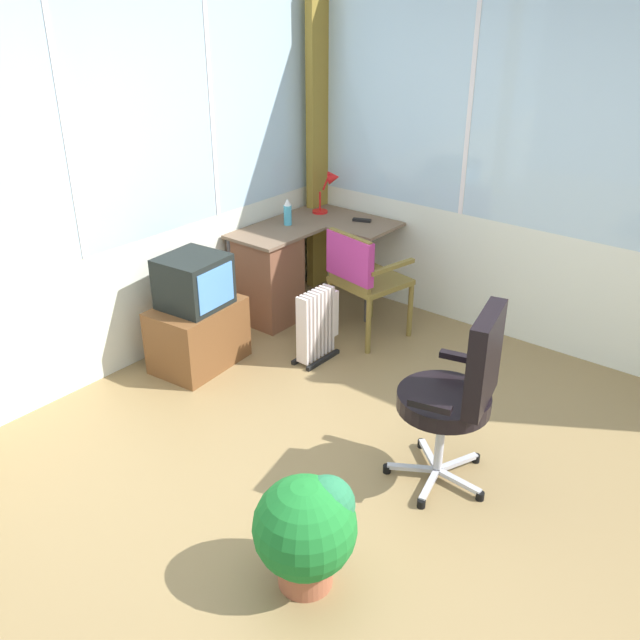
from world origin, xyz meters
The scene contains 13 objects.
ground centered at (0.00, 0.00, -0.03)m, with size 5.73×5.29×0.06m, color olive.
north_window_panel centered at (0.00, 2.17, 1.30)m, with size 4.73×0.07×2.60m.
east_window_panel centered at (2.40, 0.00, 1.30)m, with size 0.07×4.29×2.60m.
curtain_corner centered at (2.27, 2.04, 1.25)m, with size 0.22×0.07×2.50m, color olive.
desk centered at (1.47, 1.85, 0.40)m, with size 1.17×0.94×0.73m.
desk_lamp centered at (2.19, 1.84, 0.96)m, with size 0.24×0.21×0.36m.
tv_remote centered at (2.14, 1.48, 0.74)m, with size 0.04×0.15×0.02m, color black.
spray_bottle centered at (1.70, 1.90, 0.84)m, with size 0.06×0.06×0.22m.
wooden_armchair centered at (1.60, 1.10, 0.56)m, with size 0.57×0.57×0.87m.
office_chair centered at (0.54, -0.31, 0.61)m, with size 0.62×0.56×1.06m.
tv_on_stand centered at (0.56, 1.76, 0.37)m, with size 0.68×0.50×0.83m.
space_heater centered at (1.17, 1.15, 0.27)m, with size 0.39×0.17×0.54m.
potted_plant centered at (-0.51, -0.15, 0.32)m, with size 0.47×0.47×0.57m.
Camera 1 is at (-2.32, -1.67, 2.52)m, focal length 39.01 mm.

